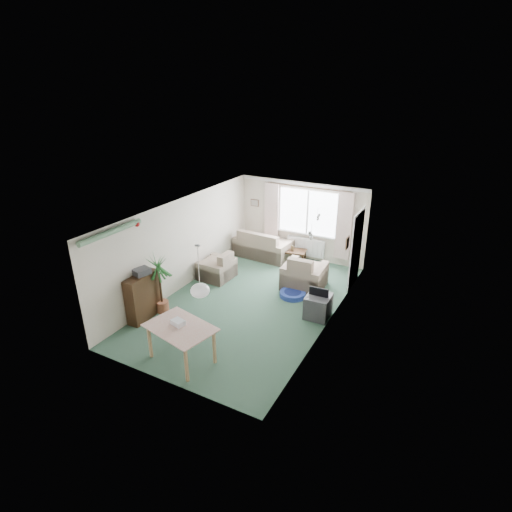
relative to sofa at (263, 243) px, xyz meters
The scene contains 25 objects.
ground 2.97m from the sofa, 69.32° to the right, with size 6.50×6.50×0.00m, color #315241.
window 1.70m from the sofa, 21.19° to the left, with size 1.80×0.03×1.30m, color white.
curtain_rod 2.25m from the sofa, 17.91° to the left, with size 2.60×0.03×0.03m, color black.
curtain_left 0.92m from the sofa, 76.98° to the left, with size 0.45×0.08×2.00m, color beige.
curtain_right 2.56m from the sofa, ahead, with size 0.45×0.08×2.00m, color beige.
radiator 1.31m from the sofa, 19.57° to the left, with size 1.20×0.10×0.55m, color white.
doorway 3.12m from the sofa, 10.31° to the right, with size 0.03×0.95×2.00m, color black.
pendant_lamp 5.30m from the sofa, 76.23° to the right, with size 0.36×0.36×0.36m, color white.
tinsel_garland 5.45m from the sofa, 99.91° to the right, with size 1.60×1.60×0.12m, color #196626.
bauble_cluster_a 3.47m from the sofa, 38.36° to the right, with size 0.20×0.20×0.20m, color silver.
bauble_cluster_b 4.41m from the sofa, 49.14° to the right, with size 0.20×0.20×0.20m, color silver.
wall_picture_back 1.34m from the sofa, 139.51° to the left, with size 0.28×0.03×0.22m, color brown.
wall_picture_right 3.57m from the sofa, 27.19° to the right, with size 0.03×0.24×0.30m, color brown.
sofa is the anchor object (origin of this frame).
armchair_corner 2.31m from the sofa, 34.86° to the right, with size 1.06×1.00×0.94m, color beige.
armchair_left 2.03m from the sofa, 103.19° to the right, with size 0.88×0.83×0.79m, color beige.
coffee_table 0.98m from the sofa, ahead, with size 0.89×0.49×0.40m, color black.
photo_frame 1.00m from the sofa, ahead, with size 0.12×0.02×0.16m, color brown.
bookshelf 4.58m from the sofa, 100.10° to the right, with size 0.30×0.89×1.09m, color black.
hifi_box 4.57m from the sofa, 100.24° to the right, with size 0.28×0.35×0.14m, color #37373C.
houseplant 4.16m from the sofa, 98.49° to the right, with size 0.63×0.63×1.47m, color #1E5A22.
dining_table 5.43m from the sofa, 80.03° to the right, with size 1.19×0.80×0.75m, color tan.
gift_box 5.39m from the sofa, 80.78° to the right, with size 0.25×0.18×0.12m, color white.
tv_cube 3.76m from the sofa, 43.26° to the right, with size 0.54×0.60×0.54m, color #3F4145.
pet_bed 2.73m from the sofa, 46.85° to the right, with size 0.66×0.66×0.13m, color navy.
Camera 1 is at (4.19, -7.60, 5.01)m, focal length 28.00 mm.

